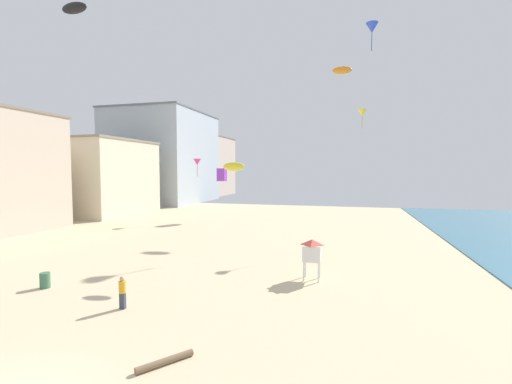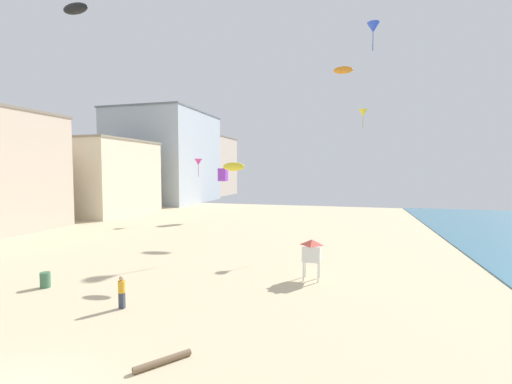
{
  "view_description": "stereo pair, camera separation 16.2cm",
  "coord_description": "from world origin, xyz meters",
  "px_view_note": "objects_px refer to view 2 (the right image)",
  "views": [
    {
      "loc": [
        9.44,
        -7.0,
        6.87
      ],
      "look_at": [
        2.98,
        17.05,
        5.31
      ],
      "focal_mm": 24.3,
      "sensor_mm": 36.0,
      "label": 1
    },
    {
      "loc": [
        9.59,
        -6.95,
        6.87
      ],
      "look_at": [
        2.98,
        17.05,
        5.31
      ],
      "focal_mm": 24.3,
      "sensor_mm": 36.0,
      "label": 2
    }
  ],
  "objects_px": {
    "kite_yellow_parafoil": "(234,167)",
    "kite_yellow_delta": "(363,113)",
    "lifeguard_stand": "(312,251)",
    "kite_blue_delta": "(373,28)",
    "kite_orange_parafoil": "(343,70)",
    "kite_purple_box": "(223,175)",
    "kite_magenta_delta": "(198,162)",
    "kite_flyer": "(122,290)",
    "driftwood_log": "(163,361)",
    "kite_black_parafoil": "(75,9)",
    "beach_trash_bin": "(45,280)"
  },
  "relations": [
    {
      "from": "kite_orange_parafoil",
      "to": "kite_purple_box",
      "type": "distance_m",
      "value": 20.75
    },
    {
      "from": "kite_magenta_delta",
      "to": "kite_yellow_delta",
      "type": "distance_m",
      "value": 23.19
    },
    {
      "from": "kite_flyer",
      "to": "kite_magenta_delta",
      "type": "xyz_separation_m",
      "value": [
        -9.2,
        28.96,
        7.07
      ]
    },
    {
      "from": "kite_flyer",
      "to": "kite_black_parafoil",
      "type": "relative_size",
      "value": 0.66
    },
    {
      "from": "kite_yellow_parafoil",
      "to": "kite_yellow_delta",
      "type": "distance_m",
      "value": 15.77
    },
    {
      "from": "kite_orange_parafoil",
      "to": "kite_flyer",
      "type": "bearing_deg",
      "value": -107.13
    },
    {
      "from": "lifeguard_stand",
      "to": "kite_purple_box",
      "type": "xyz_separation_m",
      "value": [
        -14.79,
        23.34,
        4.42
      ]
    },
    {
      "from": "lifeguard_stand",
      "to": "kite_blue_delta",
      "type": "relative_size",
      "value": 0.8
    },
    {
      "from": "kite_yellow_delta",
      "to": "kite_black_parafoil",
      "type": "bearing_deg",
      "value": -159.03
    },
    {
      "from": "beach_trash_bin",
      "to": "kite_purple_box",
      "type": "xyz_separation_m",
      "value": [
        0.11,
        28.97,
        5.81
      ]
    },
    {
      "from": "driftwood_log",
      "to": "kite_purple_box",
      "type": "height_order",
      "value": "kite_purple_box"
    },
    {
      "from": "driftwood_log",
      "to": "kite_blue_delta",
      "type": "distance_m",
      "value": 41.29
    },
    {
      "from": "kite_black_parafoil",
      "to": "kite_magenta_delta",
      "type": "height_order",
      "value": "kite_black_parafoil"
    },
    {
      "from": "kite_yellow_parafoil",
      "to": "kite_blue_delta",
      "type": "height_order",
      "value": "kite_blue_delta"
    },
    {
      "from": "driftwood_log",
      "to": "kite_magenta_delta",
      "type": "height_order",
      "value": "kite_magenta_delta"
    },
    {
      "from": "kite_flyer",
      "to": "kite_blue_delta",
      "type": "distance_m",
      "value": 39.05
    },
    {
      "from": "kite_purple_box",
      "to": "kite_yellow_delta",
      "type": "height_order",
      "value": "kite_yellow_delta"
    },
    {
      "from": "kite_black_parafoil",
      "to": "kite_blue_delta",
      "type": "xyz_separation_m",
      "value": [
        25.41,
        17.98,
        2.63
      ]
    },
    {
      "from": "driftwood_log",
      "to": "kite_yellow_delta",
      "type": "bearing_deg",
      "value": 73.22
    },
    {
      "from": "kite_yellow_parafoil",
      "to": "kite_yellow_delta",
      "type": "relative_size",
      "value": 0.85
    },
    {
      "from": "kite_flyer",
      "to": "kite_magenta_delta",
      "type": "bearing_deg",
      "value": 143.63
    },
    {
      "from": "kite_black_parafoil",
      "to": "kite_yellow_parafoil",
      "type": "relative_size",
      "value": 1.6
    },
    {
      "from": "kite_orange_parafoil",
      "to": "kite_purple_box",
      "type": "bearing_deg",
      "value": -176.09
    },
    {
      "from": "lifeguard_stand",
      "to": "kite_blue_delta",
      "type": "height_order",
      "value": "kite_blue_delta"
    },
    {
      "from": "kite_blue_delta",
      "to": "lifeguard_stand",
      "type": "bearing_deg",
      "value": -101.52
    },
    {
      "from": "kite_orange_parafoil",
      "to": "kite_purple_box",
      "type": "height_order",
      "value": "kite_orange_parafoil"
    },
    {
      "from": "kite_flyer",
      "to": "kite_blue_delta",
      "type": "relative_size",
      "value": 0.51
    },
    {
      "from": "kite_yellow_parafoil",
      "to": "kite_yellow_delta",
      "type": "xyz_separation_m",
      "value": [
        8.91,
        11.92,
        5.2
      ]
    },
    {
      "from": "kite_yellow_parafoil",
      "to": "kite_purple_box",
      "type": "height_order",
      "value": "kite_yellow_parafoil"
    },
    {
      "from": "kite_flyer",
      "to": "beach_trash_bin",
      "type": "distance_m",
      "value": 6.48
    },
    {
      "from": "beach_trash_bin",
      "to": "kite_yellow_delta",
      "type": "height_order",
      "value": "kite_yellow_delta"
    },
    {
      "from": "kite_black_parafoil",
      "to": "kite_orange_parafoil",
      "type": "height_order",
      "value": "kite_black_parafoil"
    },
    {
      "from": "kite_yellow_parafoil",
      "to": "kite_purple_box",
      "type": "xyz_separation_m",
      "value": [
        -9.18,
        21.96,
        -0.87
      ]
    },
    {
      "from": "kite_yellow_delta",
      "to": "beach_trash_bin",
      "type": "bearing_deg",
      "value": -133.88
    },
    {
      "from": "beach_trash_bin",
      "to": "kite_purple_box",
      "type": "bearing_deg",
      "value": 89.78
    },
    {
      "from": "kite_black_parafoil",
      "to": "kite_yellow_parafoil",
      "type": "distance_m",
      "value": 20.71
    },
    {
      "from": "kite_purple_box",
      "to": "driftwood_log",
      "type": "bearing_deg",
      "value": -72.58
    },
    {
      "from": "kite_magenta_delta",
      "to": "kite_flyer",
      "type": "bearing_deg",
      "value": -72.37
    },
    {
      "from": "kite_magenta_delta",
      "to": "kite_purple_box",
      "type": "relative_size",
      "value": 1.38
    },
    {
      "from": "kite_flyer",
      "to": "kite_orange_parafoil",
      "type": "height_order",
      "value": "kite_orange_parafoil"
    },
    {
      "from": "kite_flyer",
      "to": "kite_orange_parafoil",
      "type": "bearing_deg",
      "value": 108.88
    },
    {
      "from": "beach_trash_bin",
      "to": "kite_black_parafoil",
      "type": "xyz_separation_m",
      "value": [
        -6.02,
        9.64,
        20.37
      ]
    },
    {
      "from": "kite_orange_parafoil",
      "to": "kite_yellow_parafoil",
      "type": "bearing_deg",
      "value": -106.26
    },
    {
      "from": "kite_black_parafoil",
      "to": "kite_purple_box",
      "type": "relative_size",
      "value": 1.43
    },
    {
      "from": "driftwood_log",
      "to": "kite_magenta_delta",
      "type": "xyz_separation_m",
      "value": [
        -13.78,
        32.87,
        7.87
      ]
    },
    {
      "from": "kite_flyer",
      "to": "driftwood_log",
      "type": "height_order",
      "value": "kite_flyer"
    },
    {
      "from": "kite_flyer",
      "to": "driftwood_log",
      "type": "distance_m",
      "value": 6.07
    },
    {
      "from": "beach_trash_bin",
      "to": "kite_yellow_parafoil",
      "type": "relative_size",
      "value": 0.58
    },
    {
      "from": "beach_trash_bin",
      "to": "kite_yellow_parafoil",
      "type": "bearing_deg",
      "value": 37.04
    },
    {
      "from": "beach_trash_bin",
      "to": "kite_blue_delta",
      "type": "height_order",
      "value": "kite_blue_delta"
    }
  ]
}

